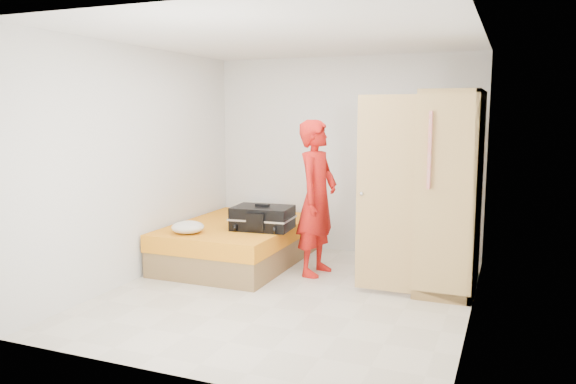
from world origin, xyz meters
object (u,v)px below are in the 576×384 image
at_px(wardrobe, 445,196).
at_px(round_cushion, 188,227).
at_px(suitcase, 263,218).
at_px(person, 317,198).
at_px(bed, 238,243).

height_order(wardrobe, round_cushion, wardrobe).
bearing_deg(round_cushion, suitcase, 37.27).
distance_m(wardrobe, suitcase, 2.11).
xyz_separation_m(suitcase, round_cushion, (-0.70, -0.53, -0.06)).
bearing_deg(suitcase, wardrobe, -0.79).
bearing_deg(person, round_cushion, 120.96).
xyz_separation_m(bed, round_cushion, (-0.27, -0.72, 0.32)).
height_order(bed, wardrobe, wardrobe).
distance_m(person, round_cushion, 1.52).
bearing_deg(person, bed, 91.21).
xyz_separation_m(wardrobe, round_cushion, (-2.77, -0.68, -0.43)).
relative_size(bed, round_cushion, 5.44).
bearing_deg(wardrobe, person, -178.45).
height_order(bed, person, person).
bearing_deg(person, suitcase, 104.91).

